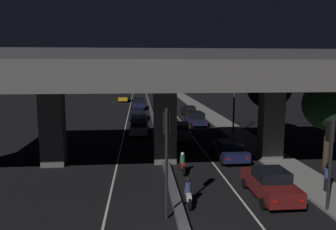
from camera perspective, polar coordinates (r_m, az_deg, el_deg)
name	(u,v)px	position (r m, az deg, el deg)	size (l,w,h in m)	color
lane_line_left_inner	(128,117)	(46.58, -7.03, -0.29)	(0.12, 126.00, 0.00)	beige
lane_line_right_inner	(177,116)	(46.85, 1.51, -0.18)	(0.12, 126.00, 0.00)	beige
median_divider	(152,115)	(46.56, -2.74, -0.07)	(0.48, 126.00, 0.26)	#4C4C51
sidewalk_right	(222,123)	(40.92, 9.47, -1.43)	(2.71, 126.00, 0.15)	gray
elevated_overpass	(162,77)	(23.29, -1.06, 6.65)	(31.39, 11.56, 8.25)	#5B5956
traffic_light_left_of_median	(166,144)	(14.76, -0.29, -5.12)	(0.30, 0.49, 5.15)	black
traffic_light_right_of_median	(330,148)	(17.30, 26.39, -5.19)	(0.30, 0.49, 4.62)	black
street_lamp	(231,91)	(33.89, 10.90, 4.08)	(2.42, 0.32, 7.55)	#2D2D30
car_dark_red_lead	(270,184)	(18.65, 17.37, -11.34)	(1.99, 4.38, 1.59)	#591414
car_dark_blue_second	(229,150)	(25.15, 10.61, -6.03)	(2.09, 4.28, 1.48)	#141938
car_grey_third	(179,131)	(31.74, 1.99, -2.79)	(1.85, 4.81, 1.61)	#515459
car_dark_blue_fourth	(196,118)	(39.61, 4.94, -0.58)	(2.07, 4.73, 1.58)	#141938
car_black_fifth	(189,111)	(47.01, 3.69, 0.76)	(2.00, 4.32, 1.42)	black
car_dark_red_sixth	(162,106)	(52.07, -1.09, 1.56)	(2.09, 4.37, 1.51)	#591414
car_white_lead_oncoming	(139,125)	(33.99, -5.02, -1.73)	(2.08, 4.56, 1.95)	silver
car_black_second_oncoming	(137,114)	(43.78, -5.35, 0.20)	(2.09, 4.65, 1.44)	black
car_dark_blue_third_oncoming	(138,103)	(54.80, -5.18, 2.01)	(2.14, 4.77, 1.78)	#141938
car_taxi_yellow_fourth_oncoming	(124,97)	(67.28, -7.69, 3.06)	(2.17, 4.88, 1.59)	gold
motorcycle_white_filtering_near	(188,193)	(17.10, 3.53, -13.42)	(0.33, 1.95, 1.42)	black
motorcycle_red_filtering_mid	(183,164)	(21.86, 2.55, -8.53)	(0.33, 1.81, 1.40)	black
motorcycle_black_filtering_far	(167,142)	(28.01, -0.09, -4.70)	(0.33, 1.75, 1.45)	black
pedestrian_on_sidewalk	(327,177)	(20.31, 25.97, -9.67)	(0.32, 0.32, 1.60)	black
roadside_tree_kerbside_near	(330,105)	(24.20, 26.33, 1.61)	(3.51, 3.51, 6.26)	#38281C
roadside_tree_kerbside_mid	(269,87)	(33.59, 17.24, 4.76)	(4.41, 4.41, 7.27)	#38281C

